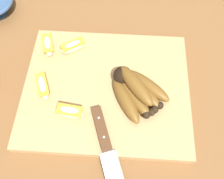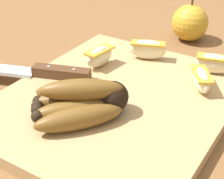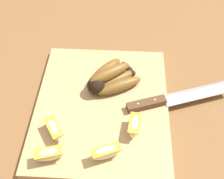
% 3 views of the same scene
% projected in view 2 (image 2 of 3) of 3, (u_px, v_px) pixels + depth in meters
% --- Properties ---
extents(ground_plane, '(6.00, 6.00, 0.00)m').
position_uv_depth(ground_plane, '(132.00, 105.00, 0.59)').
color(ground_plane, brown).
extents(cutting_board, '(0.40, 0.33, 0.02)m').
position_uv_depth(cutting_board, '(116.00, 102.00, 0.58)').
color(cutting_board, tan).
rests_on(cutting_board, ground_plane).
extents(banana_bunch, '(0.15, 0.15, 0.06)m').
position_uv_depth(banana_bunch, '(81.00, 102.00, 0.52)').
color(banana_bunch, black).
rests_on(banana_bunch, cutting_board).
extents(chefs_knife, '(0.12, 0.27, 0.02)m').
position_uv_depth(chefs_knife, '(35.00, 71.00, 0.63)').
color(chefs_knife, silver).
rests_on(chefs_knife, cutting_board).
extents(apple_wedge_near, '(0.06, 0.03, 0.04)m').
position_uv_depth(apple_wedge_near, '(100.00, 56.00, 0.65)').
color(apple_wedge_near, beige).
rests_on(apple_wedge_near, cutting_board).
extents(apple_wedge_middle, '(0.05, 0.07, 0.04)m').
position_uv_depth(apple_wedge_middle, '(148.00, 49.00, 0.68)').
color(apple_wedge_middle, beige).
rests_on(apple_wedge_middle, cutting_board).
extents(apple_wedge_far, '(0.04, 0.07, 0.04)m').
position_uv_depth(apple_wedge_far, '(213.00, 63.00, 0.63)').
color(apple_wedge_far, beige).
rests_on(apple_wedge_far, cutting_board).
extents(apple_wedge_extra, '(0.07, 0.06, 0.03)m').
position_uv_depth(apple_wedge_extra, '(201.00, 79.00, 0.58)').
color(apple_wedge_extra, beige).
rests_on(apple_wedge_extra, cutting_board).
extents(whole_apple, '(0.08, 0.08, 0.09)m').
position_uv_depth(whole_apple, '(190.00, 23.00, 0.80)').
color(whole_apple, gold).
rests_on(whole_apple, ground_plane).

